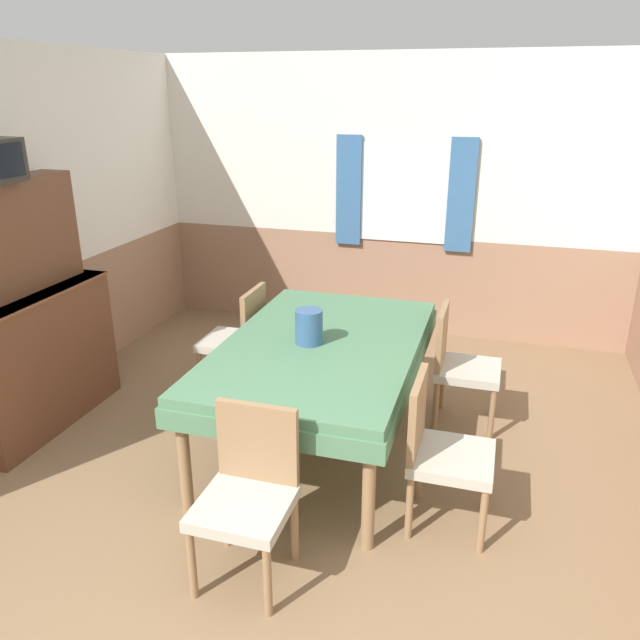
% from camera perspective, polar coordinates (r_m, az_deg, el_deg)
% --- Properties ---
extents(wall_back, '(4.89, 0.10, 2.60)m').
position_cam_1_polar(wall_back, '(6.04, 6.42, 10.95)').
color(wall_back, white).
rests_on(wall_back, ground_plane).
extents(wall_left, '(0.05, 4.63, 2.60)m').
position_cam_1_polar(wall_left, '(5.10, -24.93, 7.40)').
color(wall_left, white).
rests_on(wall_left, ground_plane).
extents(dining_table, '(1.24, 2.01, 0.75)m').
position_cam_1_polar(dining_table, '(4.05, 0.11, -3.33)').
color(dining_table, '#4C7A56').
rests_on(dining_table, ground_plane).
extents(chair_left_far, '(0.44, 0.44, 0.86)m').
position_cam_1_polar(chair_left_far, '(4.90, -7.42, -1.50)').
color(chair_left_far, '#93704C').
rests_on(chair_left_far, ground_plane).
extents(chair_right_near, '(0.44, 0.44, 0.86)m').
position_cam_1_polar(chair_right_near, '(3.49, 10.94, -11.40)').
color(chair_right_near, '#93704C').
rests_on(chair_right_near, ground_plane).
extents(chair_right_far, '(0.44, 0.44, 0.86)m').
position_cam_1_polar(chair_right_far, '(4.52, 12.61, -3.79)').
color(chair_right_far, '#93704C').
rests_on(chair_right_far, ground_plane).
extents(chair_head_near, '(0.44, 0.44, 0.86)m').
position_cam_1_polar(chair_head_near, '(3.14, -6.56, -15.17)').
color(chair_head_near, '#93704C').
rests_on(chair_head_near, ground_plane).
extents(sideboard, '(0.46, 1.27, 1.74)m').
position_cam_1_polar(sideboard, '(4.76, -25.17, -0.62)').
color(sideboard, brown).
rests_on(sideboard, ground_plane).
extents(vase, '(0.18, 0.18, 0.22)m').
position_cam_1_polar(vase, '(3.95, -1.01, -0.61)').
color(vase, '#335684').
rests_on(vase, dining_table).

